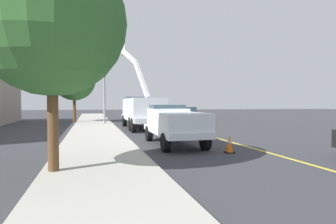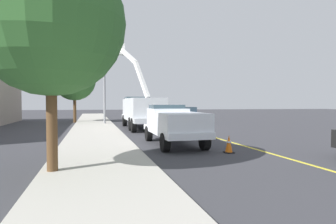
# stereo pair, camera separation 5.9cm
# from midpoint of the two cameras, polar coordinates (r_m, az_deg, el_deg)

# --- Properties ---
(ground) EXTENTS (120.00, 120.00, 0.00)m
(ground) POSITION_cam_midpoint_polar(r_m,az_deg,el_deg) (24.84, 2.30, -3.10)
(ground) COLOR #38383D
(sidewalk_far_side) EXTENTS (60.01, 10.50, 0.12)m
(sidewalk_far_side) POSITION_cam_midpoint_polar(r_m,az_deg,el_deg) (23.70, -14.42, -3.26)
(sidewalk_far_side) COLOR #B2ADA3
(sidewalk_far_side) RESTS_ON ground
(lane_centre_stripe) EXTENTS (49.68, 5.93, 0.01)m
(lane_centre_stripe) POSITION_cam_midpoint_polar(r_m,az_deg,el_deg) (24.84, 2.30, -3.09)
(lane_centre_stripe) COLOR yellow
(lane_centre_stripe) RESTS_ON ground
(utility_bucket_truck) EXTENTS (8.43, 4.01, 7.66)m
(utility_bucket_truck) POSITION_cam_midpoint_polar(r_m,az_deg,el_deg) (23.77, -5.31, 0.60)
(utility_bucket_truck) COLOR silver
(utility_bucket_truck) RESTS_ON ground
(service_pickup_truck) EXTENTS (5.80, 2.73, 2.06)m
(service_pickup_truck) POSITION_cam_midpoint_polar(r_m,az_deg,el_deg) (14.51, 1.32, -2.29)
(service_pickup_truck) COLOR white
(service_pickup_truck) RESTS_ON ground
(passing_minivan) EXTENTS (4.99, 2.44, 1.69)m
(passing_minivan) POSITION_cam_midpoint_polar(r_m,az_deg,el_deg) (31.38, 3.41, -0.26)
(passing_minivan) COLOR navy
(passing_minivan) RESTS_ON ground
(traffic_cone_leading) EXTENTS (0.40, 0.40, 0.77)m
(traffic_cone_leading) POSITION_cam_midpoint_polar(r_m,az_deg,el_deg) (12.66, 12.27, -6.33)
(traffic_cone_leading) COLOR black
(traffic_cone_leading) RESTS_ON ground
(traffic_cone_mid_front) EXTENTS (0.40, 0.40, 0.88)m
(traffic_cone_mid_front) POSITION_cam_midpoint_polar(r_m,az_deg,el_deg) (28.44, -3.14, -1.58)
(traffic_cone_mid_front) COLOR black
(traffic_cone_mid_front) RESTS_ON ground
(traffic_signal_mast) EXTENTS (5.12, 0.96, 7.53)m
(traffic_signal_mast) POSITION_cam_midpoint_polar(r_m,az_deg,el_deg) (27.04, -12.42, 8.90)
(traffic_signal_mast) COLOR gray
(traffic_signal_mast) RESTS_ON ground
(street_tree_left) EXTENTS (4.47, 4.47, 6.84)m
(street_tree_left) POSITION_cam_midpoint_polar(r_m,az_deg,el_deg) (9.52, -22.39, 16.42)
(street_tree_left) COLOR brown
(street_tree_left) RESTS_ON ground
(street_tree_right) EXTENTS (4.52, 4.52, 6.91)m
(street_tree_right) POSITION_cam_midpoint_polar(r_m,az_deg,el_deg) (32.24, -18.24, 6.22)
(street_tree_right) COLOR brown
(street_tree_right) RESTS_ON ground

